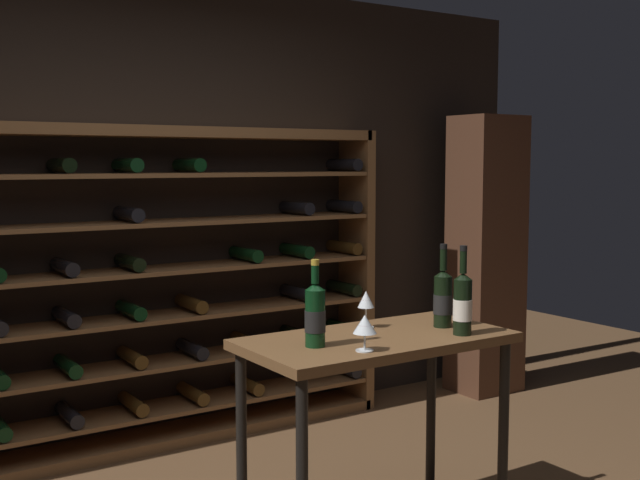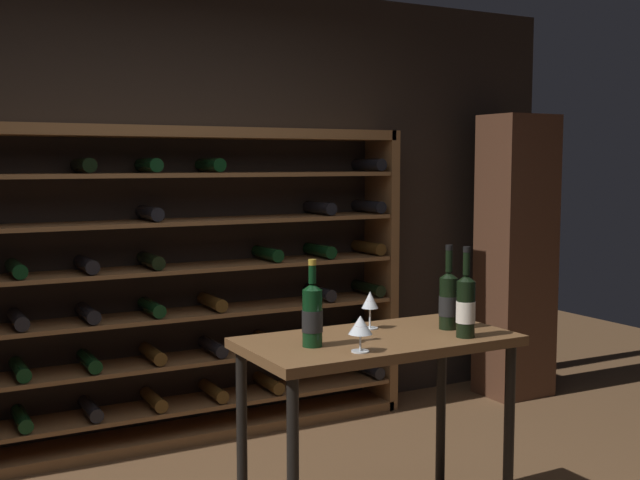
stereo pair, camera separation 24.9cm
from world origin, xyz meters
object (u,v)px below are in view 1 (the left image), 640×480
(wine_glass_stemmed_left, at_px, (366,301))
(wine_glass_stemmed_right, at_px, (365,326))
(wine_bottle_amber_reserve, at_px, (463,303))
(wine_bottle_black_capsule, at_px, (315,315))
(wine_rack, at_px, (98,297))
(display_cabinet, at_px, (486,255))
(wine_bottle_green_slim, at_px, (443,298))
(tasting_table, at_px, (376,363))

(wine_glass_stemmed_left, bearing_deg, wine_glass_stemmed_right, -127.05)
(wine_bottle_amber_reserve, bearing_deg, wine_bottle_black_capsule, 166.15)
(wine_rack, xyz_separation_m, wine_glass_stemmed_right, (0.43, -1.82, 0.11))
(wine_glass_stemmed_left, bearing_deg, display_cabinet, 32.71)
(display_cabinet, bearing_deg, wine_bottle_green_slim, -139.64)
(wine_rack, relative_size, wine_glass_stemmed_right, 25.13)
(wine_rack, bearing_deg, wine_bottle_green_slim, -59.51)
(wine_glass_stemmed_right, bearing_deg, wine_rack, 103.22)
(wine_bottle_amber_reserve, xyz_separation_m, wine_glass_stemmed_right, (-0.50, -0.01, -0.03))
(wine_bottle_black_capsule, relative_size, wine_glass_stemmed_left, 2.10)
(display_cabinet, relative_size, wine_glass_stemmed_left, 11.90)
(wine_rack, distance_m, display_cabinet, 2.64)
(tasting_table, xyz_separation_m, wine_glass_stemmed_left, (0.06, 0.15, 0.23))
(wine_bottle_black_capsule, relative_size, wine_bottle_green_slim, 0.94)
(wine_bottle_amber_reserve, xyz_separation_m, wine_bottle_green_slim, (0.04, 0.16, -0.00))
(tasting_table, xyz_separation_m, wine_bottle_green_slim, (0.34, -0.01, 0.24))
(wine_bottle_green_slim, distance_m, wine_glass_stemmed_left, 0.33)
(wine_rack, xyz_separation_m, wine_bottle_amber_reserve, (0.93, -1.80, 0.14))
(wine_bottle_amber_reserve, bearing_deg, wine_glass_stemmed_right, -178.62)
(wine_bottle_green_slim, relative_size, wine_glass_stemmed_right, 2.60)
(wine_bottle_black_capsule, distance_m, wine_bottle_green_slim, 0.65)
(display_cabinet, height_order, wine_glass_stemmed_right, display_cabinet)
(wine_bottle_green_slim, bearing_deg, display_cabinet, 40.36)
(tasting_table, height_order, wine_bottle_green_slim, wine_bottle_green_slim)
(wine_rack, height_order, display_cabinet, display_cabinet)
(display_cabinet, relative_size, wine_bottle_amber_reserve, 5.18)
(display_cabinet, bearing_deg, wine_rack, 175.03)
(wine_bottle_green_slim, xyz_separation_m, wine_glass_stemmed_left, (-0.29, 0.16, -0.01))
(wine_glass_stemmed_right, bearing_deg, tasting_table, 43.48)
(tasting_table, distance_m, display_cabinet, 2.45)
(wine_rack, bearing_deg, display_cabinet, -4.97)
(display_cabinet, height_order, wine_glass_stemmed_left, display_cabinet)
(display_cabinet, bearing_deg, wine_bottle_black_capsule, -148.45)
(tasting_table, relative_size, wine_bottle_green_slim, 3.08)
(wine_bottle_black_capsule, xyz_separation_m, wine_glass_stemmed_right, (0.11, -0.16, -0.03))
(tasting_table, bearing_deg, wine_bottle_green_slim, -2.21)
(wine_bottle_black_capsule, bearing_deg, tasting_table, 4.12)
(wine_bottle_amber_reserve, height_order, wine_glass_stemmed_left, wine_bottle_amber_reserve)
(display_cabinet, bearing_deg, tasting_table, -145.09)
(wine_bottle_amber_reserve, distance_m, wine_bottle_green_slim, 0.17)
(wine_bottle_amber_reserve, relative_size, wine_glass_stemmed_left, 2.30)
(display_cabinet, relative_size, wine_bottle_green_slim, 5.31)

